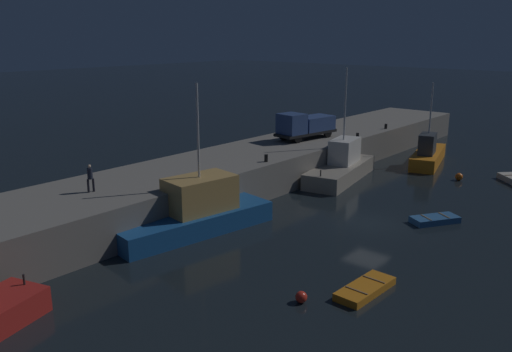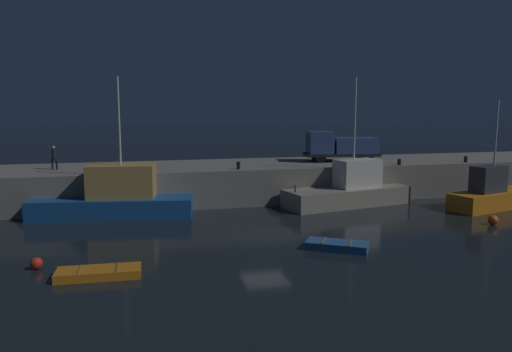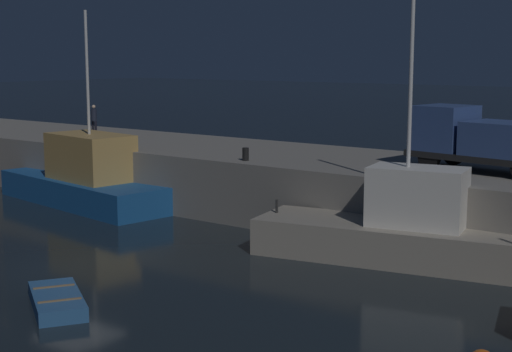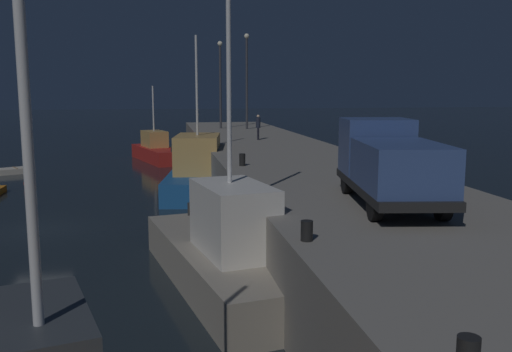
{
  "view_description": "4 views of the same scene",
  "coord_description": "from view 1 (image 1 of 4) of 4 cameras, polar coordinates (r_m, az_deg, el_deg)",
  "views": [
    {
      "loc": [
        -29.75,
        -15.79,
        12.05
      ],
      "look_at": [
        -0.41,
        9.37,
        1.68
      ],
      "focal_mm": 37.28,
      "sensor_mm": 36.0,
      "label": 1
    },
    {
      "loc": [
        -6.92,
        -26.47,
        7.46
      ],
      "look_at": [
        2.3,
        11.63,
        1.77
      ],
      "focal_mm": 34.98,
      "sensor_mm": 36.0,
      "label": 2
    },
    {
      "loc": [
        20.36,
        -16.76,
        7.17
      ],
      "look_at": [
        -0.02,
        10.23,
        1.86
      ],
      "focal_mm": 54.15,
      "sensor_mm": 36.0,
      "label": 3
    },
    {
      "loc": [
        25.03,
        5.35,
        6.1
      ],
      "look_at": [
        -1.74,
        10.0,
        1.9
      ],
      "focal_mm": 39.06,
      "sensor_mm": 36.0,
      "label": 4
    }
  ],
  "objects": [
    {
      "name": "fishing_boat_blue",
      "position": [
        53.15,
        17.96,
        2.23
      ],
      "size": [
        8.85,
        4.43,
        7.74
      ],
      "color": "orange",
      "rests_on": "ground"
    },
    {
      "name": "utility_truck",
      "position": [
        48.86,
        5.27,
        5.45
      ],
      "size": [
        6.4,
        3.02,
        2.48
      ],
      "color": "black",
      "rests_on": "pier_quay"
    },
    {
      "name": "dinghy_orange_near",
      "position": [
        37.02,
        18.63,
        -4.46
      ],
      "size": [
        3.37,
        2.78,
        0.46
      ],
      "color": "#2D6099",
      "rests_on": "ground"
    },
    {
      "name": "bollard_west",
      "position": [
        55.69,
        13.76,
        5.19
      ],
      "size": [
        0.28,
        0.28,
        0.5
      ],
      "primitive_type": "cylinder",
      "color": "black",
      "rests_on": "pier_quay"
    },
    {
      "name": "ground_plane",
      "position": [
        35.78,
        11.95,
        -5.01
      ],
      "size": [
        320.0,
        320.0,
        0.0
      ],
      "primitive_type": "plane",
      "color": "black"
    },
    {
      "name": "bollard_central",
      "position": [
        50.16,
        10.84,
        4.29
      ],
      "size": [
        0.28,
        0.28,
        0.47
      ],
      "primitive_type": "cylinder",
      "color": "black",
      "rests_on": "pier_quay"
    },
    {
      "name": "rowboat_blue_far",
      "position": [
        26.63,
        11.64,
        -11.76
      ],
      "size": [
        3.62,
        1.48,
        0.42
      ],
      "color": "orange",
      "rests_on": "ground"
    },
    {
      "name": "dockworker",
      "position": [
        33.69,
        -17.37,
        -0.05
      ],
      "size": [
        0.45,
        0.37,
        1.72
      ],
      "color": "black",
      "rests_on": "pier_quay"
    },
    {
      "name": "fishing_boat_white",
      "position": [
        45.92,
        9.13,
        1.0
      ],
      "size": [
        9.96,
        4.88,
        9.38
      ],
      "color": "gray",
      "rests_on": "ground"
    },
    {
      "name": "fishing_boat_orange",
      "position": [
        33.53,
        -6.56,
        -3.89
      ],
      "size": [
        10.93,
        4.88,
        9.23
      ],
      "color": "#195193",
      "rests_on": "ground"
    },
    {
      "name": "mooring_buoy_near",
      "position": [
        25.26,
        4.88,
        -12.81
      ],
      "size": [
        0.56,
        0.56,
        0.56
      ],
      "primitive_type": "sphere",
      "color": "red",
      "rests_on": "ground"
    },
    {
      "name": "pier_quay",
      "position": [
        42.17,
        -2.47,
        0.31
      ],
      "size": [
        68.72,
        7.94,
        2.71
      ],
      "color": "gray",
      "rests_on": "ground"
    },
    {
      "name": "mooring_buoy_mid",
      "position": [
        48.25,
        20.95,
        -0.07
      ],
      "size": [
        0.63,
        0.63,
        0.63
      ],
      "primitive_type": "sphere",
      "color": "orange",
      "rests_on": "ground"
    },
    {
      "name": "bollard_east",
      "position": [
        40.03,
        1.09,
        1.93
      ],
      "size": [
        0.28,
        0.28,
        0.55
      ],
      "primitive_type": "cylinder",
      "color": "black",
      "rests_on": "pier_quay"
    }
  ]
}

